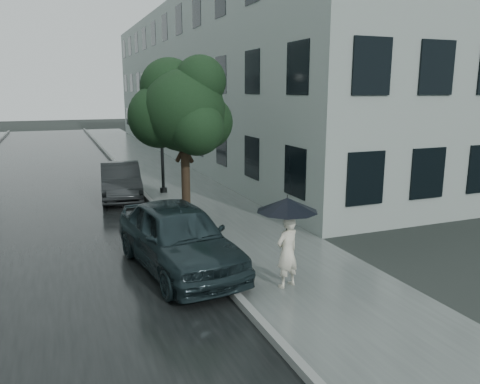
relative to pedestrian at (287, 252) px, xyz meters
name	(u,v)px	position (x,y,z in m)	size (l,w,h in m)	color
ground	(282,268)	(0.38, 0.97, -0.76)	(120.00, 120.00, 0.00)	black
sidewalk	(170,178)	(0.63, 12.97, -0.76)	(3.50, 60.00, 0.01)	slate
kerb_near	(130,179)	(-1.20, 12.97, -0.69)	(0.15, 60.00, 0.15)	slate
asphalt_road	(46,186)	(-4.70, 12.97, -0.76)	(6.85, 60.00, 0.00)	black
building_near	(221,82)	(5.85, 20.47, 3.74)	(7.02, 36.00, 9.00)	gray
pedestrian	(287,252)	(0.00, 0.00, 0.00)	(0.55, 0.36, 1.50)	beige
umbrella	(287,205)	(-0.01, 0.03, 0.98)	(1.44, 1.44, 1.00)	black
street_tree	(183,109)	(-0.74, 5.10, 2.69)	(3.07, 2.79, 4.95)	#332619
lamp_post	(157,125)	(-0.49, 9.94, 1.92)	(0.84, 0.41, 4.66)	black
car_near	(178,236)	(-1.82, 1.79, 0.01)	(1.81, 4.49, 1.53)	#18262A
car_far	(121,181)	(-2.02, 9.59, -0.10)	(1.39, 3.99, 1.31)	black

